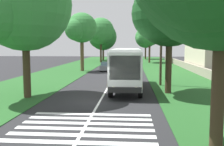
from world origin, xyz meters
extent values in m
plane|color=#262628|center=(0.00, 0.00, 0.00)|extent=(160.00, 160.00, 0.00)
cube|color=#235623|center=(15.00, 8.20, 0.02)|extent=(120.00, 8.00, 0.04)
cube|color=#235623|center=(15.00, -8.20, 0.02)|extent=(120.00, 8.00, 0.04)
cube|color=silver|center=(15.00, 0.00, 0.00)|extent=(110.00, 0.16, 0.01)
cube|color=white|center=(5.59, -1.80, 2.10)|extent=(11.00, 2.50, 2.90)
cube|color=slate|center=(5.89, -1.80, 2.62)|extent=(9.68, 2.54, 0.85)
cube|color=slate|center=(0.13, -1.80, 2.45)|extent=(0.08, 2.20, 1.74)
cube|color=#B29E19|center=(5.59, -1.80, 1.10)|extent=(10.78, 2.53, 0.36)
cube|color=white|center=(5.59, -1.80, 3.64)|extent=(10.56, 2.30, 0.18)
cube|color=black|center=(0.01, -1.80, 0.87)|extent=(0.16, 2.40, 0.40)
sphere|color=#F2EDCC|center=(0.07, -1.00, 1.00)|extent=(0.24, 0.24, 0.24)
sphere|color=#F2EDCC|center=(0.07, -2.60, 1.00)|extent=(0.24, 0.24, 0.24)
cylinder|color=black|center=(1.69, -0.65, 0.55)|extent=(1.10, 0.32, 1.10)
cylinder|color=black|center=(9.09, -0.65, 0.55)|extent=(1.10, 0.32, 1.10)
cylinder|color=black|center=(1.69, -2.95, 0.55)|extent=(1.10, 0.32, 1.10)
cylinder|color=black|center=(9.09, -2.95, 0.55)|extent=(1.10, 0.32, 1.10)
cube|color=silver|center=(-7.99, 0.00, 0.00)|extent=(0.45, 6.80, 0.01)
cube|color=silver|center=(-7.09, 0.00, 0.00)|extent=(0.45, 6.80, 0.01)
cube|color=silver|center=(-6.19, 0.00, 0.00)|extent=(0.45, 6.80, 0.01)
cube|color=silver|center=(-5.29, 0.00, 0.00)|extent=(0.45, 6.80, 0.01)
cube|color=silver|center=(-4.39, 0.00, 0.00)|extent=(0.45, 6.80, 0.01)
cube|color=silver|center=(-3.49, 0.00, 0.00)|extent=(0.45, 6.80, 0.01)
cube|color=gray|center=(23.45, 1.78, 0.53)|extent=(4.30, 1.75, 0.70)
cube|color=slate|center=(23.35, 1.78, 1.15)|extent=(2.00, 1.61, 0.55)
cylinder|color=black|center=(22.10, 2.56, 0.32)|extent=(0.64, 0.22, 0.64)
cylinder|color=black|center=(24.80, 2.56, 0.32)|extent=(0.64, 0.22, 0.64)
cylinder|color=black|center=(22.10, 1.00, 0.32)|extent=(0.64, 0.22, 0.64)
cylinder|color=black|center=(24.80, 1.00, 0.32)|extent=(0.64, 0.22, 0.64)
cube|color=silver|center=(31.99, -1.69, 0.53)|extent=(4.30, 1.75, 0.70)
cube|color=slate|center=(31.89, -1.69, 1.15)|extent=(2.00, 1.61, 0.55)
cylinder|color=black|center=(30.64, -0.91, 0.32)|extent=(0.64, 0.22, 0.64)
cylinder|color=black|center=(33.34, -0.91, 0.32)|extent=(0.64, 0.22, 0.64)
cylinder|color=black|center=(30.64, -2.47, 0.32)|extent=(0.64, 0.22, 0.64)
cylinder|color=black|center=(33.34, -2.47, 0.32)|extent=(0.64, 0.22, 0.64)
cube|color=black|center=(41.88, -1.82, 0.53)|extent=(4.30, 1.75, 0.70)
cube|color=slate|center=(41.78, -1.82, 1.15)|extent=(2.00, 1.61, 0.55)
cylinder|color=black|center=(40.53, -1.04, 0.32)|extent=(0.64, 0.22, 0.64)
cylinder|color=black|center=(43.23, -1.04, 0.32)|extent=(0.64, 0.22, 0.64)
cylinder|color=black|center=(40.53, -2.60, 0.32)|extent=(0.64, 0.22, 0.64)
cylinder|color=black|center=(43.23, -2.60, 0.32)|extent=(0.64, 0.22, 0.64)
cylinder|color=#3D2D1E|center=(1.04, 5.75, 2.61)|extent=(0.56, 0.56, 5.14)
sphere|color=#337A38|center=(1.04, 5.75, 7.12)|extent=(7.07, 7.07, 7.07)
sphere|color=#337A38|center=(3.16, 5.75, 6.59)|extent=(4.68, 4.68, 4.68)
cylinder|color=#3D2D1E|center=(43.54, 5.08, 2.88)|extent=(0.44, 0.44, 5.68)
sphere|color=#337A38|center=(43.54, 5.08, 7.44)|extent=(6.27, 6.27, 6.27)
sphere|color=#337A38|center=(45.42, 5.08, 6.97)|extent=(4.29, 4.29, 4.29)
sphere|color=#337A38|center=(41.97, 6.03, 6.97)|extent=(3.49, 3.49, 3.49)
cylinder|color=brown|center=(22.37, 5.54, 2.78)|extent=(0.56, 0.56, 5.47)
sphere|color=#337A38|center=(22.37, 5.54, 6.80)|extent=(4.67, 4.67, 4.67)
sphere|color=#337A38|center=(23.77, 5.54, 6.45)|extent=(2.80, 2.80, 2.80)
sphere|color=#337A38|center=(21.20, 6.24, 6.45)|extent=(3.35, 3.35, 3.35)
cylinder|color=brown|center=(52.70, 5.53, 2.23)|extent=(0.50, 0.50, 4.38)
sphere|color=#286B2D|center=(52.70, 5.53, 6.43)|extent=(7.31, 7.31, 7.31)
sphere|color=#286B2D|center=(54.89, 5.53, 5.88)|extent=(4.83, 4.83, 4.83)
sphere|color=#286B2D|center=(50.87, 6.63, 5.88)|extent=(4.89, 4.89, 4.89)
cylinder|color=#4C3826|center=(43.65, -6.39, 2.60)|extent=(0.45, 0.45, 5.13)
sphere|color=#337A38|center=(43.65, -6.39, 6.62)|extent=(5.30, 5.30, 5.30)
sphere|color=#337A38|center=(45.24, -6.39, 6.23)|extent=(3.88, 3.88, 3.88)
sphere|color=#337A38|center=(42.32, -5.59, 6.23)|extent=(3.66, 3.66, 3.66)
cylinder|color=#3D2D1E|center=(3.70, -5.34, 2.65)|extent=(0.52, 0.52, 5.22)
sphere|color=#19471E|center=(3.70, -5.34, 6.92)|extent=(6.03, 6.03, 6.03)
sphere|color=#19471E|center=(5.51, -5.34, 6.47)|extent=(3.48, 3.48, 3.48)
sphere|color=#19471E|center=(2.20, -4.44, 6.47)|extent=(4.43, 4.43, 4.43)
cylinder|color=#4C3826|center=(60.24, -6.30, 2.40)|extent=(0.47, 0.47, 4.71)
sphere|color=#337A38|center=(60.24, -6.30, 6.47)|extent=(6.23, 6.23, 6.23)
sphere|color=#337A38|center=(62.12, -6.30, 6.00)|extent=(3.51, 3.51, 3.51)
sphere|color=#337A38|center=(58.69, -5.36, 6.00)|extent=(3.67, 3.67, 3.67)
cylinder|color=#3D2D1E|center=(-8.31, -5.55, 2.71)|extent=(0.50, 0.50, 5.34)
cylinder|color=#473828|center=(8.04, -5.17, 4.02)|extent=(0.24, 0.24, 7.97)
cube|color=#3D3326|center=(8.04, -5.17, 7.41)|extent=(0.12, 1.40, 0.12)
cube|color=#9E937F|center=(20.00, -11.60, 0.60)|extent=(70.00, 0.40, 1.11)
cube|color=beige|center=(24.13, -16.79, 3.37)|extent=(13.57, 9.60, 6.74)
camera|label=1|loc=(-18.35, -2.29, 4.00)|focal=41.96mm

